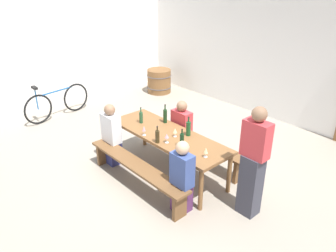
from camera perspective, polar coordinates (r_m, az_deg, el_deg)
The scene contains 21 objects.
ground_plane at distance 5.96m, azimuth 0.00°, elevation -7.86°, with size 24.00×24.00×0.00m, color gray.
back_wall at distance 8.01m, azimuth 19.71°, elevation 11.87°, with size 14.00×0.20×3.20m, color white.
side_wall at distance 8.94m, azimuth -19.83°, elevation 13.12°, with size 0.20×7.51×3.20m, color white.
tasting_table at distance 5.62m, azimuth 0.00°, elevation -2.07°, with size 2.32×0.78×0.75m.
bench_near at distance 5.40m, azimuth -5.48°, elevation -7.28°, with size 2.22×0.30×0.45m.
bench_far at distance 6.19m, azimuth 4.74°, elevation -2.70°, with size 2.22×0.30×0.45m.
wine_bottle_0 at distance 5.97m, azimuth -4.65°, elevation 1.53°, with size 0.06×0.06×0.30m.
wine_bottle_1 at distance 5.13m, azimuth 2.40°, elevation -2.45°, with size 0.07×0.07×0.31m.
wine_bottle_2 at distance 5.50m, azimuth 3.52°, elevation -0.41°, with size 0.08×0.08×0.34m.
wine_bottle_3 at distance 5.95m, azimuth -0.50°, elevation 1.76°, with size 0.07×0.07×0.35m.
wine_bottle_4 at distance 5.27m, azimuth -1.83°, elevation -1.79°, with size 0.07×0.07×0.29m.
wine_glass_0 at distance 4.90m, azimuth 6.51°, elevation -4.22°, with size 0.07×0.07×0.16m.
wine_glass_1 at distance 5.26m, azimuth -0.22°, elevation -1.77°, with size 0.07×0.07×0.16m.
wine_glass_2 at distance 5.46m, azimuth 1.21°, elevation -0.82°, with size 0.07×0.07×0.15m.
wine_glass_3 at distance 5.51m, azimuth -4.14°, elevation -0.50°, with size 0.06×0.06×0.17m.
seated_guest_near_0 at distance 6.05m, azimuth -9.65°, elevation -1.72°, with size 0.38×0.24×1.16m.
seated_guest_near_1 at distance 4.80m, azimuth 2.41°, elevation -9.01°, with size 0.33×0.24×1.15m.
seated_guest_far_0 at distance 6.16m, azimuth 2.32°, elevation -0.94°, with size 0.38×0.24×1.14m.
standing_host at distance 4.76m, azimuth 14.39°, elevation -6.41°, with size 0.37×0.24×1.68m.
wine_barrel at distance 9.72m, azimuth -1.53°, elevation 7.74°, with size 0.71×0.71×0.67m.
parked_bicycle_0 at distance 8.41m, azimuth -18.46°, elevation 3.85°, with size 0.32×1.73×0.90m.
Camera 1 is at (3.71, -3.34, 3.25)m, focal length 35.51 mm.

